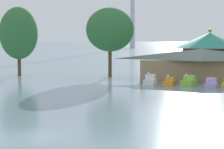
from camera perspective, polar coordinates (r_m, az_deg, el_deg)
name	(u,v)px	position (r m, az deg, el deg)	size (l,w,h in m)	color
ground_plane	(33,137)	(26.72, -11.17, -8.71)	(2000.00, 2000.00, 0.00)	gray
pedal_boat_white	(150,81)	(55.97, 5.44, -0.87)	(1.63, 2.94, 1.81)	white
pedal_boat_orange	(169,82)	(55.25, 8.17, -1.09)	(1.64, 2.71, 1.57)	orange
pedal_boat_lime	(189,81)	(55.62, 10.83, -0.97)	(2.27, 3.01, 1.68)	#8CCC3F
pedal_boat_lavender	(211,84)	(54.27, 13.89, -1.26)	(1.90, 2.69, 1.32)	#B299D8
boathouse	(202,64)	(61.82, 12.62, 1.45)	(19.19, 7.12, 4.87)	#9E7F5B
green_roof_pavilion	(210,50)	(77.21, 13.69, 3.40)	(13.30, 13.30, 8.21)	brown
shoreline_tree_tall_left	(19,33)	(71.31, -13.11, 5.74)	(6.56, 6.56, 11.83)	brown
shoreline_tree_mid	(110,30)	(67.26, -0.29, 6.39)	(8.00, 8.00, 11.56)	brown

